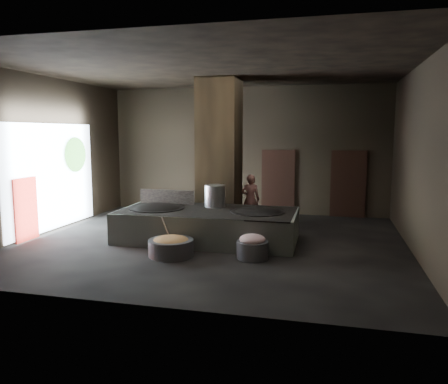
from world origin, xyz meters
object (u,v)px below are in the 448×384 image
(hearth_platform, at_px, (208,225))
(wok_right, at_px, (258,215))
(cook, at_px, (251,199))
(meat_basin, at_px, (252,250))
(wok_left, at_px, (157,211))
(stock_pot, at_px, (215,196))
(veg_basin, at_px, (171,248))

(hearth_platform, relative_size, wok_right, 3.41)
(wok_right, xyz_separation_m, cook, (-0.62, 2.31, 0.04))
(meat_basin, bearing_deg, wok_left, 155.22)
(wok_left, distance_m, wok_right, 2.80)
(hearth_platform, distance_m, meat_basin, 2.05)
(wok_right, distance_m, cook, 2.39)
(cook, distance_m, meat_basin, 3.88)
(wok_right, bearing_deg, hearth_platform, -177.88)
(stock_pot, relative_size, cook, 0.39)
(wok_left, bearing_deg, veg_basin, -57.48)
(veg_basin, bearing_deg, wok_left, 122.52)
(hearth_platform, height_order, meat_basin, hearth_platform)
(cook, relative_size, meat_basin, 2.17)
(hearth_platform, bearing_deg, wok_right, 1.15)
(stock_pot, bearing_deg, hearth_platform, -95.19)
(wok_left, height_order, veg_basin, wok_left)
(wok_right, bearing_deg, cook, 105.03)
(veg_basin, xyz_separation_m, meat_basin, (1.90, 0.26, 0.01))
(cook, bearing_deg, meat_basin, 94.28)
(cook, bearing_deg, hearth_platform, 65.79)
(wok_right, relative_size, stock_pot, 2.25)
(stock_pot, bearing_deg, wok_left, -158.20)
(stock_pot, distance_m, meat_basin, 2.59)
(veg_basin, bearing_deg, hearth_platform, 75.73)
(wok_left, xyz_separation_m, wok_right, (2.80, 0.10, 0.00))
(wok_left, xyz_separation_m, veg_basin, (1.03, -1.61, -0.55))
(stock_pot, relative_size, veg_basin, 0.58)
(wok_left, distance_m, veg_basin, 1.99)
(wok_left, height_order, wok_right, wok_left)
(cook, distance_m, veg_basin, 4.22)
(wok_left, relative_size, meat_basin, 2.04)
(cook, xyz_separation_m, veg_basin, (-1.15, -4.02, -0.60))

